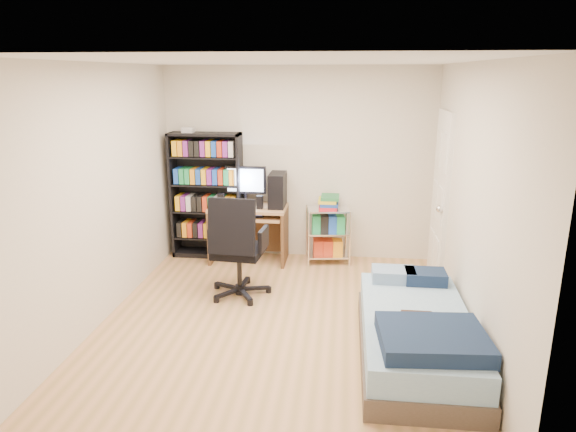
# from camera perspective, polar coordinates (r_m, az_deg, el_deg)

# --- Properties ---
(room) EXTENTS (3.58, 4.08, 2.58)m
(room) POSITION_cam_1_polar(r_m,az_deg,el_deg) (4.79, -1.14, 1.73)
(room) COLOR tan
(room) RESTS_ON ground
(media_shelf) EXTENTS (0.93, 0.31, 1.73)m
(media_shelf) POSITION_cam_1_polar(r_m,az_deg,el_deg) (6.87, -9.02, 2.41)
(media_shelf) COLOR black
(media_shelf) RESTS_ON room
(computer_desk) EXTENTS (0.99, 0.57, 1.24)m
(computer_desk) POSITION_cam_1_polar(r_m,az_deg,el_deg) (6.69, -3.51, 0.59)
(computer_desk) COLOR tan
(computer_desk) RESTS_ON room
(office_chair) EXTENTS (0.74, 0.74, 1.16)m
(office_chair) POSITION_cam_1_polar(r_m,az_deg,el_deg) (5.68, -5.58, -5.41)
(office_chair) COLOR black
(office_chair) RESTS_ON room
(wire_cart) EXTENTS (0.60, 0.47, 0.89)m
(wire_cart) POSITION_cam_1_polar(r_m,az_deg,el_deg) (6.64, 4.50, -0.33)
(wire_cart) COLOR white
(wire_cart) RESTS_ON room
(bed) EXTENTS (0.93, 1.86, 0.53)m
(bed) POSITION_cam_1_polar(r_m,az_deg,el_deg) (4.65, 14.07, -12.64)
(bed) COLOR brown
(bed) RESTS_ON room
(door) EXTENTS (0.12, 0.80, 2.00)m
(door) POSITION_cam_1_polar(r_m,az_deg,el_deg) (6.22, 16.56, 1.94)
(door) COLOR white
(door) RESTS_ON room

